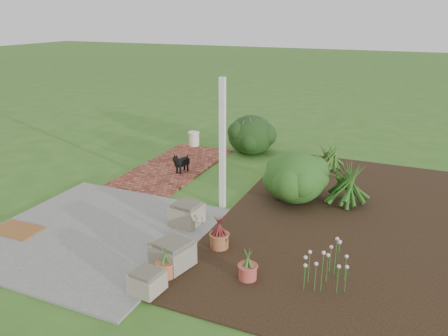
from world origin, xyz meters
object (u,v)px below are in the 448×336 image
at_px(black_dog, 181,162).
at_px(evergreen_shrub, 295,176).
at_px(stone_trough_near, 147,282).
at_px(cream_ceramic_urn, 194,139).

bearing_deg(black_dog, evergreen_shrub, 5.86).
height_order(black_dog, evergreen_shrub, evergreen_shrub).
relative_size(black_dog, evergreen_shrub, 0.42).
xyz_separation_m(stone_trough_near, black_dog, (-1.81, 4.22, 0.13)).
xyz_separation_m(stone_trough_near, cream_ceramic_urn, (-2.54, 6.29, 0.06)).
bearing_deg(cream_ceramic_urn, stone_trough_near, -68.03).
height_order(black_dog, cream_ceramic_urn, black_dog).
relative_size(stone_trough_near, evergreen_shrub, 0.33).
bearing_deg(black_dog, stone_trough_near, -51.76).
bearing_deg(stone_trough_near, cream_ceramic_urn, 111.97).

